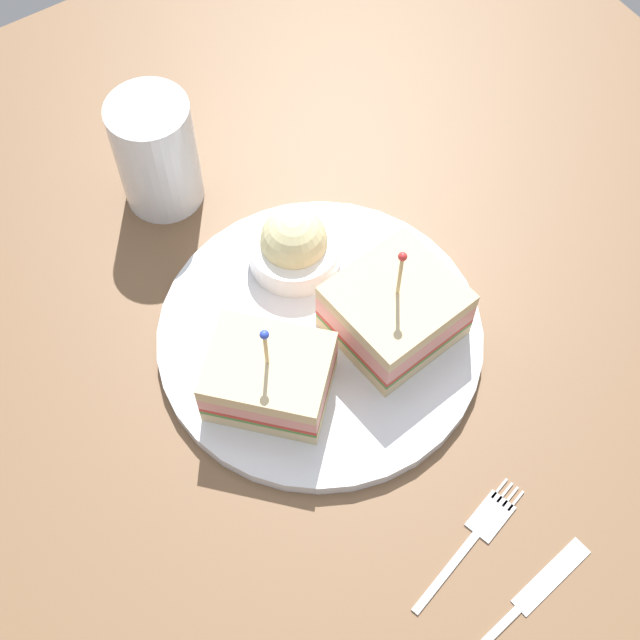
{
  "coord_description": "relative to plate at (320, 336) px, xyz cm",
  "views": [
    {
      "loc": [
        -19.76,
        -29.93,
        65.33
      ],
      "look_at": [
        0.0,
        0.0,
        3.27
      ],
      "focal_mm": 50.4,
      "sensor_mm": 36.0,
      "label": 1
    }
  ],
  "objects": [
    {
      "name": "fork",
      "position": [
        0.81,
        -20.02,
        -0.46
      ],
      "size": [
        12.28,
        4.46,
        0.35
      ],
      "color": "silver",
      "rests_on": "ground_plane"
    },
    {
      "name": "knife",
      "position": [
        1.39,
        -25.73,
        -0.46
      ],
      "size": [
        11.97,
        2.63,
        0.35
      ],
      "color": "silver",
      "rests_on": "ground_plane"
    },
    {
      "name": "sandwich_half_back",
      "position": [
        -6.2,
        -2.3,
        3.17
      ],
      "size": [
        11.57,
        11.64,
        9.52
      ],
      "color": "beige",
      "rests_on": "plate"
    },
    {
      "name": "sandwich_half_front",
      "position": [
        5.16,
        -2.98,
        3.46
      ],
      "size": [
        10.06,
        9.54,
        10.86
      ],
      "color": "beige",
      "rests_on": "plate"
    },
    {
      "name": "plate",
      "position": [
        0.0,
        0.0,
        0.0
      ],
      "size": [
        26.76,
        26.76,
        1.27
      ],
      "primitive_type": "cylinder",
      "color": "white",
      "rests_on": "ground_plane"
    },
    {
      "name": "drink_glass",
      "position": [
        -3.33,
        20.6,
        4.2
      ],
      "size": [
        7.12,
        7.12,
        11.02
      ],
      "color": "#B74C33",
      "rests_on": "ground_plane"
    },
    {
      "name": "coleslaw_bowl",
      "position": [
        2.16,
        7.2,
        2.75
      ],
      "size": [
        7.88,
        7.88,
        5.68
      ],
      "color": "white",
      "rests_on": "plate"
    },
    {
      "name": "ground_plane",
      "position": [
        0.0,
        0.0,
        -1.64
      ],
      "size": [
        98.25,
        98.25,
        2.0
      ],
      "primitive_type": "cube",
      "color": "brown"
    }
  ]
}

